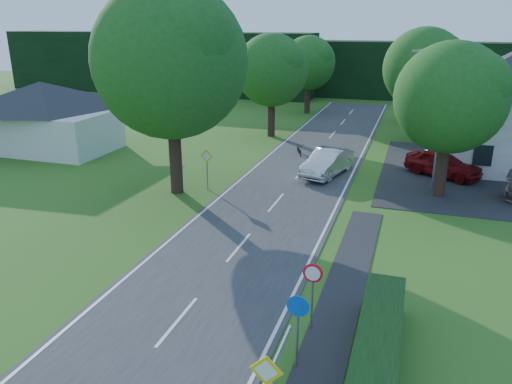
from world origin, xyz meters
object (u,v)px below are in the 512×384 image
(streetlight, at_px, (439,112))
(parked_car_silver_a, at_px, (457,149))
(parked_car_red, at_px, (443,164))
(motorcycle, at_px, (299,149))
(moving_car, at_px, (327,162))

(streetlight, distance_m, parked_car_silver_a, 8.13)
(streetlight, relative_size, parked_car_red, 1.66)
(motorcycle, relative_size, parked_car_silver_a, 0.40)
(streetlight, bearing_deg, parked_car_silver_a, 75.79)
(moving_car, bearing_deg, streetlight, 13.20)
(parked_car_red, xyz_separation_m, parked_car_silver_a, (1.05, 4.96, -0.13))
(moving_car, xyz_separation_m, parked_car_silver_a, (8.14, 6.99, -0.14))
(moving_car, relative_size, parked_car_silver_a, 1.20)
(motorcycle, relative_size, parked_car_red, 0.34)
(streetlight, height_order, moving_car, streetlight)
(parked_car_silver_a, bearing_deg, motorcycle, 85.22)
(parked_car_silver_a, bearing_deg, moving_car, 113.17)
(motorcycle, height_order, parked_car_red, parked_car_red)
(parked_car_red, bearing_deg, motorcycle, 105.89)
(streetlight, distance_m, moving_car, 7.31)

